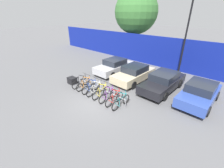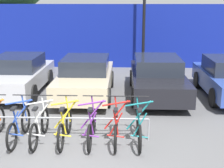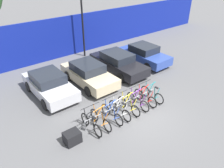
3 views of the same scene
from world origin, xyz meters
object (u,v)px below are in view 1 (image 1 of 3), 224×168
bicycle_yellow (101,92)px  lamp_post (187,31)px  bicycle_black (81,83)px  bicycle_orange (85,85)px  bicycle_blue (91,87)px  bicycle_purple (108,96)px  bicycle_white (95,90)px  car_blue (199,93)px  cargo_crate (72,81)px  bicycle_red (114,99)px  car_beige (134,74)px  car_silver (114,66)px  bike_rack (100,89)px  bicycle_teal (121,102)px  tree_behind_hoarding (136,12)px  car_black (163,82)px

bicycle_yellow → lamp_post: 9.07m
bicycle_black → bicycle_orange: same height
bicycle_blue → bicycle_purple: size_ratio=1.00×
bicycle_white → lamp_post: bearing=67.3°
bicycle_black → car_blue: bearing=24.9°
cargo_crate → bicycle_white: bearing=2.4°
lamp_post → bicycle_red: bearing=-97.8°
bicycle_purple → car_beige: bearing=95.5°
car_silver → cargo_crate: 4.38m
bike_rack → car_beige: (0.33, 3.71, 0.19)m
car_silver → car_beige: same height
bicycle_white → lamp_post: size_ratio=0.23×
bicycle_teal → car_silver: car_silver is taller
bicycle_teal → car_blue: (3.40, 3.93, 0.31)m
bicycle_red → bicycle_teal: same height
bicycle_white → bicycle_purple: (1.28, 0.00, 0.00)m
bicycle_blue → lamp_post: size_ratio=0.23×
bicycle_blue → car_blue: 7.45m
bicycle_white → tree_behind_hoarding: size_ratio=0.21×
tree_behind_hoarding → car_blue: bearing=-34.1°
bicycle_red → tree_behind_hoarding: bearing=115.9°
bike_rack → car_black: car_black is taller
car_black → car_silver: bearing=178.5°
bicycle_yellow → lamp_post: bearing=76.5°
bicycle_blue → car_beige: size_ratio=0.40×
bicycle_teal → bicycle_purple: bearing=-179.6°
bicycle_blue → bicycle_red: 2.37m
bicycle_orange → bicycle_red: bearing=0.1°
bicycle_teal → bicycle_black: bearing=-179.6°
bicycle_yellow → car_blue: car_blue is taller
bicycle_purple → bicycle_yellow: bearing=176.6°
bicycle_purple → bicycle_red: size_ratio=1.00×
bicycle_purple → car_silver: size_ratio=0.42×
bicycle_blue → tree_behind_hoarding: size_ratio=0.21×
bicycle_teal → tree_behind_hoarding: tree_behind_hoarding is taller
bicycle_blue → bicycle_teal: bearing=0.3°
bicycle_black → cargo_crate: bicycle_black is taller
bicycle_orange → car_blue: bearing=29.3°
bike_rack → bicycle_black: size_ratio=2.75×
bicycle_yellow → car_black: bearing=59.7°
bicycle_blue → cargo_crate: (-2.32, -0.12, -0.10)m
bicycle_teal → tree_behind_hoarding: bearing=122.3°
bicycle_yellow → car_beige: car_beige is taller
bike_rack → bicycle_black: bicycle_black is taller
car_beige → tree_behind_hoarding: size_ratio=0.52×
bicycle_white → bicycle_black: bearing=177.7°
bike_rack → lamp_post: lamp_post is taller
bicycle_teal → bicycle_red: bearing=-179.6°
bicycle_red → tree_behind_hoarding: 13.41m
bicycle_white → bicycle_orange: bearing=177.7°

